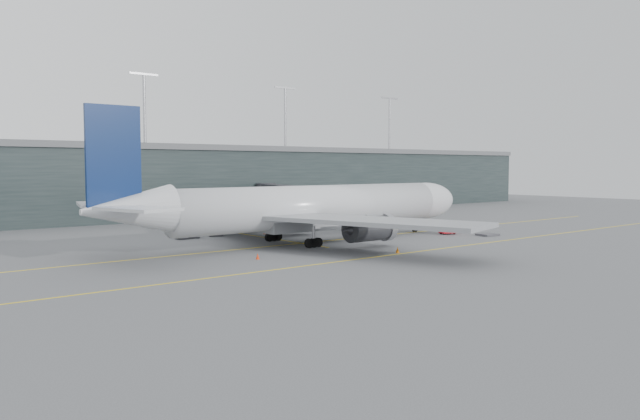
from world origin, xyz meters
TOP-DOWN VIEW (x-y plane):
  - ground at (0.00, 0.00)m, footprint 320.00×320.00m
  - taxiline_a at (0.00, -4.00)m, footprint 160.00×0.25m
  - taxiline_b at (0.00, -20.00)m, footprint 160.00×0.25m
  - taxiline_lead_main at (5.00, 20.00)m, footprint 0.25×60.00m
  - terminal at (-0.00, 58.00)m, footprint 240.00×36.00m
  - main_aircraft at (6.86, -4.02)m, footprint 62.15×58.63m
  - jet_bridge at (24.15, 24.76)m, footprint 13.07×46.06m
  - gse_cart at (29.87, -9.41)m, footprint 2.76×2.20m
  - baggage_dolly at (33.12, -14.61)m, footprint 3.21×2.67m
  - uld_a at (-5.82, 10.69)m, footprint 1.81×1.48m
  - uld_b at (-3.81, 11.11)m, footprint 2.25×2.00m
  - uld_c at (0.22, 11.45)m, footprint 2.62×2.38m
  - cone_nose at (35.18, -5.28)m, footprint 0.43×0.43m
  - cone_wing_stbd at (8.32, -19.25)m, footprint 0.49×0.49m
  - cone_wing_port at (7.75, 9.24)m, footprint 0.40×0.40m
  - cone_tail at (-8.02, -12.74)m, footprint 0.44×0.44m

SIDE VIEW (x-z plane):
  - ground at x=0.00m, z-range 0.00..0.00m
  - taxiline_a at x=0.00m, z-range 0.00..0.02m
  - taxiline_b at x=0.00m, z-range 0.00..0.02m
  - taxiline_lead_main at x=5.00m, z-range 0.00..0.02m
  - baggage_dolly at x=33.12m, z-range 0.03..0.33m
  - cone_wing_port at x=7.75m, z-range 0.00..0.63m
  - cone_nose at x=35.18m, z-range 0.00..0.69m
  - cone_tail at x=-8.02m, z-range 0.00..0.69m
  - cone_wing_stbd at x=8.32m, z-range 0.00..0.78m
  - uld_a at x=-5.82m, z-range 0.04..1.63m
  - uld_b at x=-3.81m, z-range 0.04..1.75m
  - gse_cart at x=29.87m, z-range 0.09..1.73m
  - uld_c at x=0.22m, z-range 0.05..1.99m
  - main_aircraft at x=6.86m, z-range -3.84..13.65m
  - jet_bridge at x=24.15m, z-range 1.76..8.84m
  - terminal at x=0.00m, z-range -6.88..22.12m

